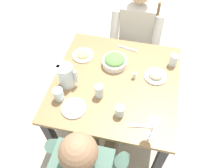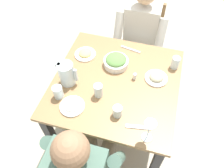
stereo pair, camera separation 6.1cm
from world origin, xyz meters
name	(u,v)px [view 2 (the right image)]	position (x,y,z in m)	size (l,w,h in m)	color
ground_plane	(115,125)	(0.00, 0.00, 0.00)	(8.00, 8.00, 0.00)	#B7AD99
dining_table	(116,89)	(0.00, 0.00, 0.61)	(0.97, 0.97, 0.72)	#997047
chair_far	(141,38)	(0.06, 0.85, 0.49)	(0.40, 0.40, 0.86)	olive
diner_near	(86,163)	(-0.03, -0.64, 0.63)	(0.48, 0.53, 1.16)	#4C6B5B
diner_far	(139,39)	(0.06, 0.64, 0.63)	(0.48, 0.53, 1.16)	silver
water_pitcher	(67,74)	(-0.35, -0.11, 0.82)	(0.16, 0.12, 0.19)	silver
salad_bowl	(116,61)	(-0.05, 0.17, 0.76)	(0.21, 0.21, 0.09)	white
plate_fries	(85,54)	(-0.33, 0.21, 0.74)	(0.18, 0.18, 0.05)	white
plate_beans	(156,77)	(0.30, 0.11, 0.74)	(0.18, 0.18, 0.05)	white
plate_yoghurt	(72,106)	(-0.24, -0.31, 0.73)	(0.18, 0.18, 0.04)	white
water_glass_far_right	(175,63)	(0.42, 0.27, 0.77)	(0.07, 0.07, 0.11)	silver
water_glass_far_left	(118,111)	(0.09, -0.29, 0.77)	(0.07, 0.07, 0.09)	silver
water_glass_near_right	(98,90)	(-0.09, -0.16, 0.78)	(0.07, 0.07, 0.11)	silver
water_glass_near_left	(58,92)	(-0.37, -0.25, 0.77)	(0.07, 0.07, 0.10)	silver
wine_glass	(149,128)	(0.32, -0.40, 0.86)	(0.08, 0.08, 0.20)	silver
salt_shaker	(135,76)	(0.14, 0.06, 0.75)	(0.03, 0.03, 0.05)	white
fork_near	(138,127)	(0.25, -0.35, 0.73)	(0.17, 0.03, 0.01)	silver
knife_near	(131,49)	(0.03, 0.38, 0.73)	(0.18, 0.02, 0.01)	silver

